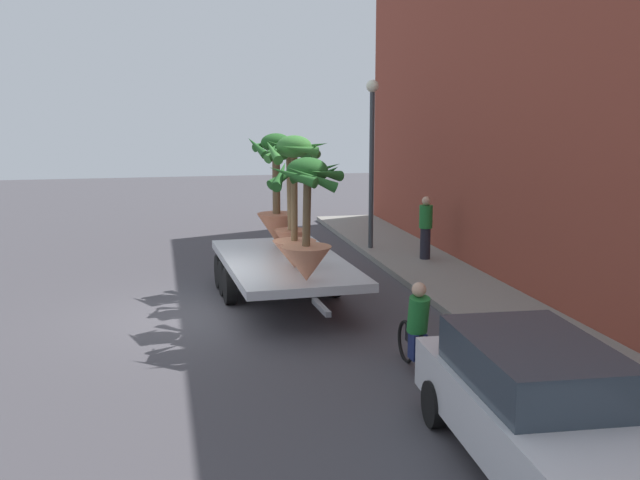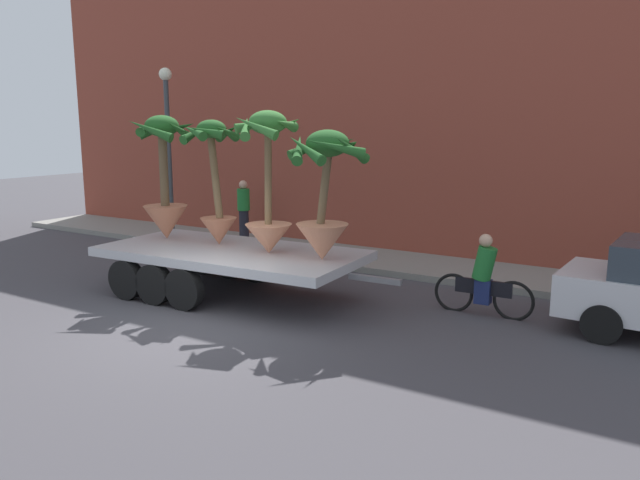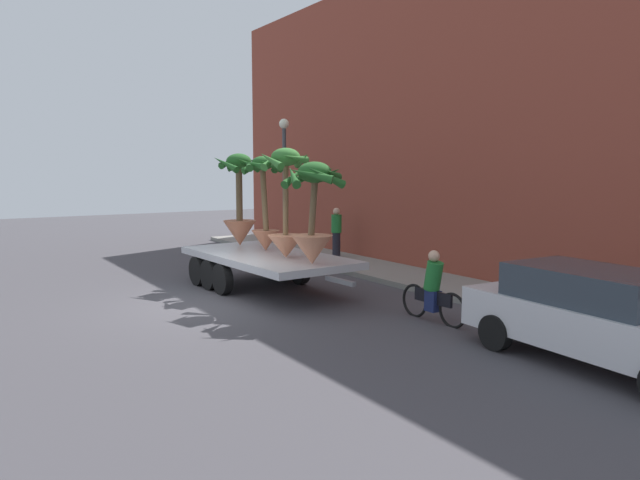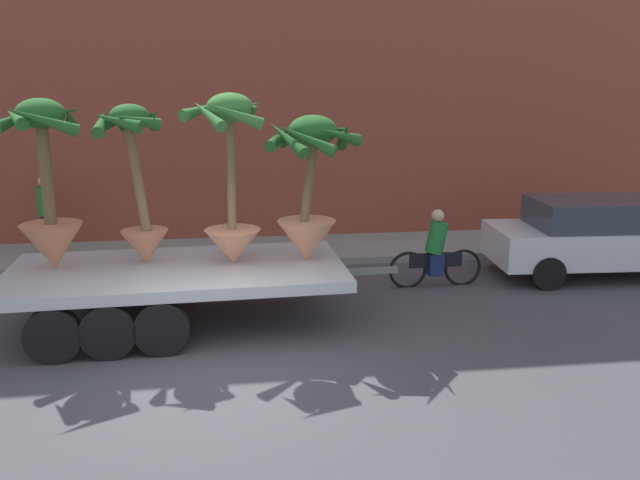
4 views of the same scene
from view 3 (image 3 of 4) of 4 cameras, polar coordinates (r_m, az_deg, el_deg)
The scene contains 12 objects.
ground_plane at distance 14.22m, azimuth -10.64°, elevation -6.17°, with size 60.00×60.00×0.00m, color #423F44.
sidewalk at distance 17.40m, azimuth 8.29°, elevation -3.49°, with size 24.00×2.20×0.15m, color gray.
building_facade at distance 18.36m, azimuth 12.61°, elevation 11.48°, with size 24.00×1.20×9.42m, color brown.
flatbed_trailer at distance 15.72m, azimuth -5.62°, elevation -2.01°, with size 6.38×2.78×0.98m.
potted_palm_rear at distance 13.55m, azimuth -0.70°, elevation 2.54°, with size 1.60×1.56×2.38m.
potted_palm_middle at distance 15.97m, azimuth -5.45°, elevation 3.63°, with size 1.08×1.18×2.56m.
potted_palm_front at distance 17.13m, azimuth -7.81°, elevation 3.35°, with size 1.38×1.43×2.65m.
potted_palm_extra at distance 14.61m, azimuth -3.35°, elevation 3.35°, with size 1.36×1.41×2.73m.
cyclist at distance 12.55m, azimuth 10.92°, elevation -4.80°, with size 1.84×0.35×1.54m.
parked_car at distance 10.55m, azimuth 25.43°, elevation -6.68°, with size 4.65×2.00×1.58m.
pedestrian_near_gate at distance 20.43m, azimuth 1.60°, elevation 0.85°, with size 0.36×0.36×1.71m.
street_lamp at distance 21.33m, azimuth -3.47°, elevation 6.98°, with size 0.36×0.36×4.83m.
Camera 3 is at (12.84, -5.23, 3.18)m, focal length 32.99 mm.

